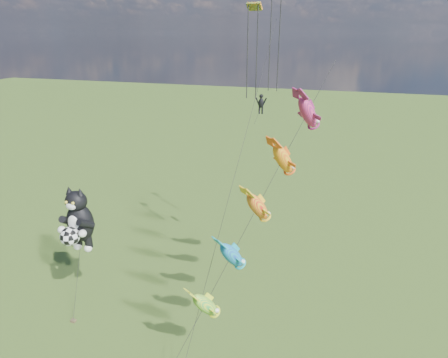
% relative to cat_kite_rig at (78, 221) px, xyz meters
% --- Properties ---
extents(cat_kite_rig, '(2.63, 4.19, 10.90)m').
position_rel_cat_kite_rig_xyz_m(cat_kite_rig, '(0.00, 0.00, 0.00)').
color(cat_kite_rig, brown).
rests_on(cat_kite_rig, ground).
extents(fish_windsock_rig, '(9.01, 13.31, 20.57)m').
position_rel_cat_kite_rig_xyz_m(fish_windsock_rig, '(14.98, -0.37, 3.54)').
color(fish_windsock_rig, brown).
rests_on(fish_windsock_rig, ground).
extents(parafoil_rig, '(3.33, 17.45, 26.12)m').
position_rel_cat_kite_rig_xyz_m(parafoil_rig, '(13.16, 7.96, 10.98)').
color(parafoil_rig, brown).
rests_on(parafoil_rig, ground).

